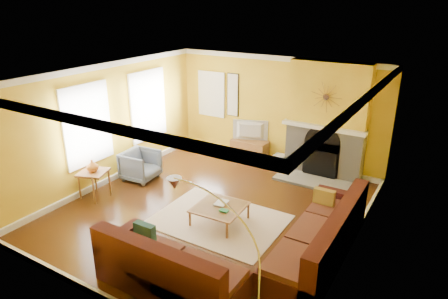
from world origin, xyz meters
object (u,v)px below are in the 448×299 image
Objects in this scene: coffee_table at (220,214)px; side_table at (95,184)px; arc_lamp at (219,264)px; armchair at (141,165)px; sectional_sofa at (245,226)px; media_console at (250,150)px.

coffee_table is 1.48× the size of side_table.
armchair is at bearing 143.81° from arc_lamp.
sectional_sofa is 3.60m from side_table.
media_console is at bearing 107.88° from coffee_table.
coffee_table is 0.45× the size of arc_lamp.
side_table reaches higher than media_console.
side_table is 0.30× the size of arc_lamp.
coffee_table is 2.71m from arc_lamp.
media_console is at bearing 63.43° from side_table.
sectional_sofa reaches higher than media_console.
media_console is 0.48× the size of arc_lamp.
coffee_table is at bearing 147.99° from sectional_sofa.
arc_lamp reaches higher than armchair.
arc_lamp is at bearing -58.20° from coffee_table.
coffee_table is at bearing -110.07° from armchair.
sectional_sofa is 1.87× the size of arc_lamp.
armchair is 1.27× the size of side_table.
armchair is at bearing 80.54° from side_table.
side_table is at bearing -116.57° from media_console.
media_console is 2.89m from armchair.
media_console is 5.85m from arc_lamp.
sectional_sofa reaches higher than side_table.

